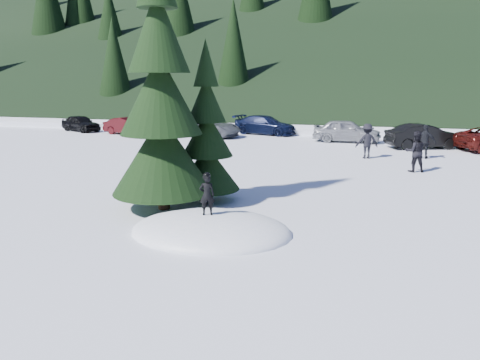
% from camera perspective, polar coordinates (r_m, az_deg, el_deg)
% --- Properties ---
extents(ground, '(200.00, 200.00, 0.00)m').
position_cam_1_polar(ground, '(12.92, -3.56, -6.35)').
color(ground, white).
rests_on(ground, ground).
extents(snow_mound, '(4.48, 3.52, 0.96)m').
position_cam_1_polar(snow_mound, '(12.92, -3.56, -6.35)').
color(snow_mound, white).
rests_on(snow_mound, ground).
extents(forest_hillside, '(200.00, 60.00, 25.00)m').
position_cam_1_polar(forest_hillside, '(66.21, 12.40, 19.44)').
color(forest_hillside, black).
rests_on(forest_hillside, ground).
extents(spruce_tall, '(3.20, 3.20, 8.60)m').
position_cam_1_polar(spruce_tall, '(14.75, -9.67, 9.02)').
color(spruce_tall, black).
rests_on(spruce_tall, ground).
extents(spruce_short, '(2.20, 2.20, 5.37)m').
position_cam_1_polar(spruce_short, '(15.78, -4.06, 4.94)').
color(spruce_short, black).
rests_on(spruce_short, ground).
extents(child_skier, '(0.47, 0.38, 1.11)m').
position_cam_1_polar(child_skier, '(12.68, -4.05, -1.83)').
color(child_skier, black).
rests_on(child_skier, snow_mound).
extents(adult_0, '(1.02, 0.87, 1.82)m').
position_cam_1_polar(adult_0, '(22.21, 20.57, 3.26)').
color(adult_0, black).
rests_on(adult_0, ground).
extents(adult_1, '(1.11, 0.69, 1.76)m').
position_cam_1_polar(adult_1, '(26.04, 21.62, 4.36)').
color(adult_1, black).
rests_on(adult_1, ground).
extents(adult_2, '(1.31, 1.00, 1.80)m').
position_cam_1_polar(adult_2, '(25.16, 15.22, 4.59)').
color(adult_2, black).
rests_on(adult_2, ground).
extents(car_0, '(3.97, 2.87, 1.26)m').
position_cam_1_polar(car_0, '(38.65, -18.84, 6.57)').
color(car_0, black).
rests_on(car_0, ground).
extents(car_1, '(3.91, 1.93, 1.23)m').
position_cam_1_polar(car_1, '(35.58, -13.46, 6.42)').
color(car_1, '#33090C').
rests_on(car_1, ground).
extents(car_2, '(5.39, 3.36, 1.39)m').
position_cam_1_polar(car_2, '(33.29, -4.12, 6.47)').
color(car_2, '#575B60').
rests_on(car_2, ground).
extents(car_3, '(5.08, 3.12, 1.37)m').
position_cam_1_polar(car_3, '(34.69, 3.08, 6.71)').
color(car_3, black).
rests_on(car_3, ground).
extents(car_4, '(4.35, 1.81, 1.47)m').
position_cam_1_polar(car_4, '(31.28, 12.89, 5.88)').
color(car_4, gray).
rests_on(car_4, ground).
extents(car_5, '(4.64, 3.01, 1.45)m').
position_cam_1_polar(car_5, '(29.81, 21.53, 4.99)').
color(car_5, black).
rests_on(car_5, ground).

